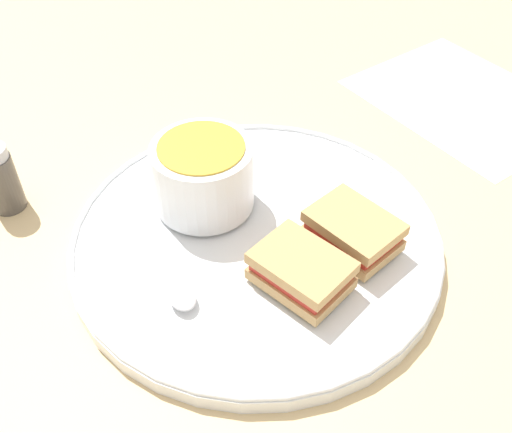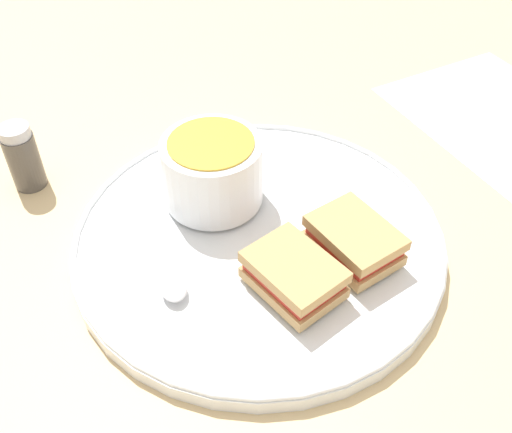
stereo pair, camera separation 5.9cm
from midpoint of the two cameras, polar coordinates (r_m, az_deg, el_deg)
The scene contains 8 objects.
ground_plane at distance 0.62m, azimuth -2.73°, elevation -2.89°, with size 2.40×2.40×0.00m, color #D1B27F.
plate at distance 0.61m, azimuth -2.76°, elevation -2.20°, with size 0.38×0.38×0.02m.
soup_bowl at distance 0.62m, azimuth -7.79°, elevation 3.82°, with size 0.10×0.10×0.07m.
spoon at distance 0.56m, azimuth -10.46°, elevation -6.97°, with size 0.05×0.12×0.01m.
sandwich_half_near at distance 0.55m, azimuth 1.26°, elevation -5.32°, with size 0.10×0.10×0.03m.
sandwich_half_far at distance 0.58m, azimuth 6.41°, elevation -1.49°, with size 0.10×0.10×0.03m.
salt_shaker at distance 0.70m, azimuth -25.42°, elevation 3.13°, with size 0.04×0.04×0.08m.
menu_sheet at distance 0.86m, azimuth 17.42°, elevation 10.47°, with size 0.32×0.34×0.00m.
Camera 1 is at (0.06, 0.42, 0.45)m, focal length 42.00 mm.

